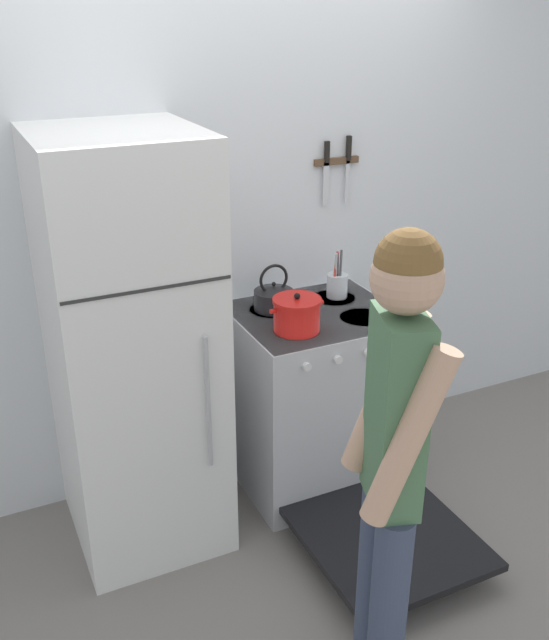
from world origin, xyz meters
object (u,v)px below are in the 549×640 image
object	(u,v)px
tea_kettle	(274,296)
person	(392,463)
dutch_oven_pot	(297,314)
utensil_jar	(337,284)
stove_range	(318,401)
refrigerator	(133,351)

from	to	relation	value
tea_kettle	person	world-z (taller)	person
dutch_oven_pot	tea_kettle	xyz separation A→B (m)	(0.01, 0.26, -0.01)
dutch_oven_pot	utensil_jar	size ratio (longest dim) A/B	1.06
tea_kettle	utensil_jar	bearing A→B (deg)	0.96
dutch_oven_pot	person	distance (m)	1.12
tea_kettle	dutch_oven_pot	bearing A→B (deg)	-92.94
stove_range	utensil_jar	distance (m)	0.58
refrigerator	dutch_oven_pot	size ratio (longest dim) A/B	6.99
refrigerator	stove_range	bearing A→B (deg)	-1.32
tea_kettle	person	size ratio (longest dim) A/B	0.14
person	dutch_oven_pot	bearing A→B (deg)	6.17
dutch_oven_pot	person	bearing A→B (deg)	-102.13
stove_range	utensil_jar	world-z (taller)	utensil_jar
dutch_oven_pot	utensil_jar	bearing A→B (deg)	36.80
stove_range	dutch_oven_pot	bearing A→B (deg)	-151.38
utensil_jar	person	world-z (taller)	person
dutch_oven_pot	tea_kettle	world-z (taller)	tea_kettle
tea_kettle	utensil_jar	distance (m)	0.35
refrigerator	person	xyz separation A→B (m)	(0.48, -1.21, 0.06)
dutch_oven_pot	tea_kettle	bearing A→B (deg)	87.06
stove_range	dutch_oven_pot	distance (m)	0.57
dutch_oven_pot	person	world-z (taller)	person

